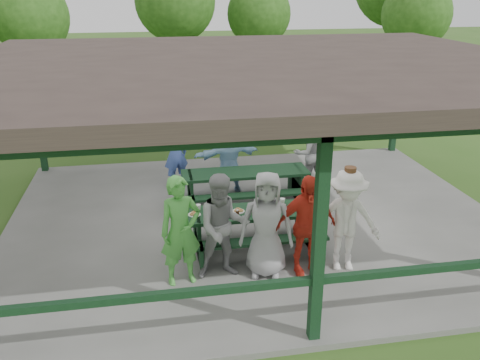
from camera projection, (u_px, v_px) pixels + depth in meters
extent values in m
plane|color=#31571B|center=(256.00, 223.00, 10.49)|extent=(90.00, 90.00, 0.00)
cube|color=#61615D|center=(256.00, 221.00, 10.47)|extent=(10.00, 8.00, 0.10)
cube|color=black|center=(319.00, 239.00, 6.42)|extent=(0.15, 0.15, 3.00)
cube|color=black|center=(37.00, 113.00, 12.61)|extent=(0.15, 0.15, 3.00)
cube|color=black|center=(228.00, 106.00, 13.40)|extent=(0.15, 0.15, 3.00)
cube|color=black|center=(397.00, 99.00, 14.18)|extent=(0.15, 0.15, 3.00)
cube|color=black|center=(130.00, 299.00, 6.25)|extent=(4.65, 0.10, 0.10)
cube|color=black|center=(137.00, 132.00, 13.22)|extent=(4.65, 0.10, 0.10)
cube|color=black|center=(314.00, 124.00, 14.01)|extent=(4.65, 0.10, 0.10)
cube|color=black|center=(326.00, 133.00, 5.92)|extent=(9.80, 0.15, 0.20)
cube|color=black|center=(227.00, 52.00, 12.89)|extent=(9.80, 0.15, 0.20)
cube|color=#312723|center=(258.00, 65.00, 9.32)|extent=(10.60, 8.60, 0.24)
cube|color=black|center=(254.00, 212.00, 9.04)|extent=(2.38, 0.75, 0.06)
cube|color=black|center=(260.00, 241.00, 8.64)|extent=(2.38, 0.28, 0.05)
cube|color=black|center=(248.00, 214.00, 9.66)|extent=(2.38, 0.28, 0.05)
cube|color=black|center=(198.00, 234.00, 9.00)|extent=(0.06, 0.70, 0.75)
cube|color=black|center=(307.00, 225.00, 9.33)|extent=(0.06, 0.70, 0.75)
cube|color=black|center=(198.00, 241.00, 9.06)|extent=(0.06, 1.39, 0.45)
cube|color=black|center=(307.00, 232.00, 9.39)|extent=(0.06, 1.39, 0.45)
cube|color=black|center=(245.00, 173.00, 10.91)|extent=(2.72, 0.75, 0.06)
cube|color=black|center=(250.00, 195.00, 10.51)|extent=(2.72, 0.28, 0.05)
cube|color=black|center=(241.00, 176.00, 11.53)|extent=(2.72, 0.28, 0.05)
cube|color=black|center=(191.00, 191.00, 10.85)|extent=(0.06, 0.70, 0.75)
cube|color=black|center=(298.00, 184.00, 11.23)|extent=(0.06, 0.70, 0.75)
cube|color=black|center=(191.00, 198.00, 10.90)|extent=(0.06, 1.39, 0.45)
cube|color=black|center=(297.00, 190.00, 11.29)|extent=(0.06, 1.39, 0.45)
cylinder|color=white|center=(194.00, 215.00, 8.86)|extent=(0.22, 0.22, 0.01)
torus|color=olive|center=(192.00, 214.00, 8.82)|extent=(0.10, 0.10, 0.03)
torus|color=olive|center=(197.00, 214.00, 8.84)|extent=(0.10, 0.10, 0.03)
torus|color=olive|center=(194.00, 212.00, 8.89)|extent=(0.10, 0.10, 0.03)
cylinder|color=white|center=(238.00, 211.00, 8.98)|extent=(0.22, 0.22, 0.01)
torus|color=olive|center=(236.00, 211.00, 8.95)|extent=(0.10, 0.10, 0.03)
torus|color=olive|center=(241.00, 210.00, 8.96)|extent=(0.10, 0.10, 0.03)
torus|color=olive|center=(238.00, 209.00, 9.02)|extent=(0.10, 0.10, 0.03)
cylinder|color=white|center=(274.00, 209.00, 9.09)|extent=(0.22, 0.22, 0.01)
torus|color=olive|center=(272.00, 208.00, 9.06)|extent=(0.10, 0.10, 0.03)
torus|color=olive|center=(277.00, 208.00, 9.07)|extent=(0.10, 0.10, 0.03)
torus|color=olive|center=(274.00, 206.00, 9.12)|extent=(0.10, 0.10, 0.03)
cylinder|color=white|center=(317.00, 205.00, 9.22)|extent=(0.22, 0.22, 0.01)
torus|color=olive|center=(316.00, 205.00, 9.19)|extent=(0.10, 0.10, 0.03)
torus|color=olive|center=(320.00, 205.00, 9.20)|extent=(0.10, 0.10, 0.03)
torus|color=olive|center=(317.00, 203.00, 9.25)|extent=(0.10, 0.10, 0.03)
cylinder|color=#381E0F|center=(210.00, 216.00, 8.72)|extent=(0.06, 0.06, 0.10)
cylinder|color=#381E0F|center=(237.00, 213.00, 8.79)|extent=(0.06, 0.06, 0.10)
cylinder|color=#381E0F|center=(254.00, 212.00, 8.84)|extent=(0.06, 0.06, 0.10)
cylinder|color=#381E0F|center=(262.00, 212.00, 8.87)|extent=(0.06, 0.06, 0.10)
cylinder|color=#381E0F|center=(268.00, 211.00, 8.88)|extent=(0.06, 0.06, 0.10)
cylinder|color=#381E0F|center=(323.00, 207.00, 9.05)|extent=(0.06, 0.06, 0.10)
cone|color=white|center=(198.00, 207.00, 9.04)|extent=(0.09, 0.09, 0.10)
cone|color=white|center=(208.00, 206.00, 9.07)|extent=(0.09, 0.09, 0.10)
cone|color=white|center=(269.00, 202.00, 9.25)|extent=(0.09, 0.09, 0.10)
cone|color=white|center=(282.00, 201.00, 9.29)|extent=(0.09, 0.09, 0.10)
imported|color=green|center=(181.00, 231.00, 7.94)|extent=(0.73, 0.56, 1.81)
imported|color=gray|center=(223.00, 227.00, 8.12)|extent=(0.88, 0.70, 1.77)
imported|color=#949496|center=(266.00, 225.00, 8.17)|extent=(0.99, 0.77, 1.79)
imported|color=red|center=(306.00, 225.00, 8.23)|extent=(1.03, 0.47, 1.72)
imported|color=silver|center=(346.00, 221.00, 8.34)|extent=(1.24, 0.85, 1.76)
cylinder|color=#51321C|center=(350.00, 174.00, 8.04)|extent=(0.37, 0.37, 0.02)
cylinder|color=#51321C|center=(350.00, 170.00, 8.02)|extent=(0.22, 0.22, 0.11)
imported|color=#90BDDE|center=(228.00, 157.00, 11.54)|extent=(1.61, 0.78, 1.66)
imported|color=#4560B5|center=(176.00, 154.00, 11.85)|extent=(0.68, 0.54, 1.62)
imported|color=#98989A|center=(309.00, 153.00, 11.95)|extent=(0.90, 0.78, 1.60)
imported|color=silver|center=(255.00, 93.00, 18.71)|extent=(6.59, 4.42, 1.68)
cube|color=navy|center=(151.00, 108.00, 16.67)|extent=(3.02, 2.01, 0.12)
cube|color=navy|center=(157.00, 105.00, 16.00)|extent=(2.70, 0.73, 0.40)
cube|color=navy|center=(146.00, 97.00, 17.17)|extent=(2.70, 0.73, 0.40)
cube|color=navy|center=(108.00, 104.00, 16.06)|extent=(0.39, 1.36, 0.40)
cube|color=navy|center=(191.00, 97.00, 17.11)|extent=(0.39, 1.36, 0.40)
cylinder|color=black|center=(130.00, 129.00, 15.85)|extent=(0.77, 0.35, 0.75)
cylinder|color=yellow|center=(130.00, 129.00, 15.85)|extent=(0.32, 0.28, 0.28)
cylinder|color=black|center=(121.00, 118.00, 17.11)|extent=(0.77, 0.35, 0.75)
cylinder|color=yellow|center=(121.00, 118.00, 17.11)|extent=(0.32, 0.28, 0.28)
cylinder|color=black|center=(185.00, 123.00, 16.53)|extent=(0.77, 0.35, 0.75)
cylinder|color=yellow|center=(185.00, 123.00, 16.53)|extent=(0.32, 0.28, 0.28)
cylinder|color=black|center=(171.00, 113.00, 17.79)|extent=(0.77, 0.35, 0.75)
cylinder|color=yellow|center=(171.00, 113.00, 17.79)|extent=(0.32, 0.28, 0.28)
cube|color=navy|center=(205.00, 106.00, 17.42)|extent=(0.98, 0.32, 0.08)
cone|color=#F2590C|center=(106.00, 102.00, 16.00)|extent=(0.12, 0.39, 0.40)
cylinder|color=#362115|center=(38.00, 69.00, 21.57)|extent=(0.36, 0.36, 2.45)
sphere|color=#214913|center=(30.00, 17.00, 20.80)|extent=(3.14, 3.14, 3.14)
cylinder|color=#362115|center=(178.00, 56.00, 23.77)|extent=(0.36, 0.36, 2.84)
sphere|color=#214913|center=(175.00, 1.00, 22.88)|extent=(3.64, 3.64, 3.64)
cylinder|color=#362115|center=(258.00, 57.00, 25.08)|extent=(0.36, 0.36, 2.38)
sphere|color=#214913|center=(259.00, 14.00, 24.33)|extent=(3.05, 3.05, 3.05)
cylinder|color=#362115|center=(411.00, 62.00, 23.60)|extent=(0.36, 0.36, 2.43)
sphere|color=#214913|center=(416.00, 14.00, 22.84)|extent=(3.11, 3.11, 3.11)
cylinder|color=#362115|center=(392.00, 43.00, 26.64)|extent=(0.36, 0.36, 3.40)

